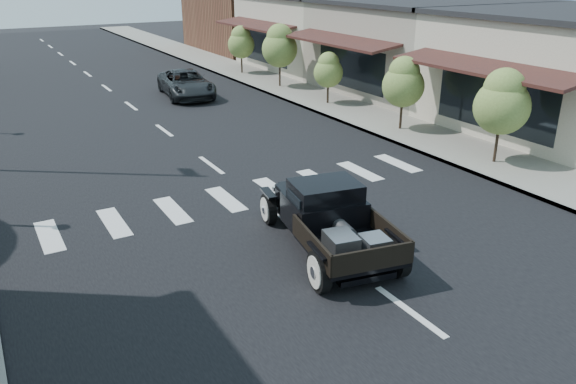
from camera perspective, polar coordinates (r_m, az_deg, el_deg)
ground at (r=13.47m, az=3.78°, el=-5.86°), size 120.00×120.00×0.00m
road at (r=26.50m, az=-14.51°, el=7.57°), size 14.00×80.00×0.02m
road_markings at (r=21.88m, az=-10.82°, el=4.89°), size 12.00×60.00×0.06m
sidewalk_right at (r=29.79m, az=1.54°, el=9.92°), size 3.00×80.00×0.15m
storefront_mid at (r=31.77m, az=13.94°, el=14.05°), size 10.00×9.00×4.50m
storefront_far at (r=38.75m, az=4.53°, el=15.91°), size 10.00×9.00×4.50m
far_building_right at (r=47.46m, az=-2.04°, el=18.57°), size 11.00×10.00×7.00m
small_tree_a at (r=19.81m, az=20.75°, el=7.06°), size 1.81×1.81×3.02m
small_tree_b at (r=23.10m, az=11.56°, el=9.69°), size 1.67×1.67×2.78m
small_tree_c at (r=27.29m, az=4.10°, el=11.41°), size 1.40×1.40×2.33m
small_tree_d at (r=31.22m, az=-0.85°, el=13.60°), size 1.92×1.92×3.20m
small_tree_e at (r=35.53m, az=-4.76°, el=14.15°), size 1.63×1.63×2.71m
hotrod_pickup at (r=13.15m, az=4.12°, el=-2.56°), size 3.03×5.09×1.66m
second_car at (r=29.77m, az=-10.30°, el=10.74°), size 2.80×5.05×1.34m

